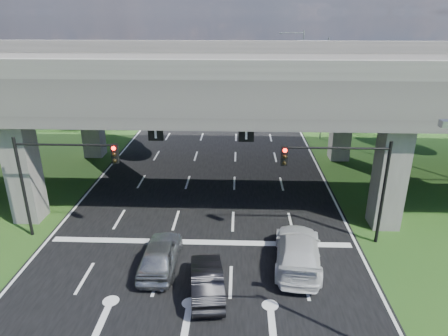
# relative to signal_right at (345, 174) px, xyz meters

# --- Properties ---
(ground) EXTENTS (160.00, 160.00, 0.00)m
(ground) POSITION_rel_signal_right_xyz_m (-7.82, -3.94, -4.19)
(ground) COLOR #1E4516
(ground) RESTS_ON ground
(road) EXTENTS (18.00, 120.00, 0.03)m
(road) POSITION_rel_signal_right_xyz_m (-7.82, 6.06, -4.17)
(road) COLOR black
(road) RESTS_ON ground
(overpass) EXTENTS (80.00, 15.00, 10.00)m
(overpass) POSITION_rel_signal_right_xyz_m (-7.82, 8.06, 3.73)
(overpass) COLOR #34312F
(overpass) RESTS_ON ground
(warehouse) EXTENTS (20.00, 10.00, 4.00)m
(warehouse) POSITION_rel_signal_right_xyz_m (-33.82, 31.06, -2.19)
(warehouse) COLOR #9E9E99
(warehouse) RESTS_ON ground
(signal_right) EXTENTS (5.76, 0.54, 6.00)m
(signal_right) POSITION_rel_signal_right_xyz_m (0.00, 0.00, 0.00)
(signal_right) COLOR black
(signal_right) RESTS_ON ground
(signal_left) EXTENTS (5.76, 0.54, 6.00)m
(signal_left) POSITION_rel_signal_right_xyz_m (-15.65, 0.00, 0.00)
(signal_left) COLOR black
(signal_left) RESTS_ON ground
(streetlight_far) EXTENTS (3.38, 0.25, 10.00)m
(streetlight_far) POSITION_rel_signal_right_xyz_m (2.27, 20.06, 1.66)
(streetlight_far) COLOR gray
(streetlight_far) RESTS_ON ground
(streetlight_beyond) EXTENTS (3.38, 0.25, 10.00)m
(streetlight_beyond) POSITION_rel_signal_right_xyz_m (2.27, 36.06, 1.66)
(streetlight_beyond) COLOR gray
(streetlight_beyond) RESTS_ON ground
(tree_left_near) EXTENTS (4.50, 4.50, 7.80)m
(tree_left_near) POSITION_rel_signal_right_xyz_m (-21.78, 22.06, 0.63)
(tree_left_near) COLOR black
(tree_left_near) RESTS_ON ground
(tree_left_mid) EXTENTS (3.91, 3.90, 6.76)m
(tree_left_mid) POSITION_rel_signal_right_xyz_m (-24.78, 30.06, -0.01)
(tree_left_mid) COLOR black
(tree_left_mid) RESTS_ON ground
(tree_left_far) EXTENTS (4.80, 4.80, 8.32)m
(tree_left_far) POSITION_rel_signal_right_xyz_m (-20.78, 38.06, 0.95)
(tree_left_far) COLOR black
(tree_left_far) RESTS_ON ground
(tree_right_near) EXTENTS (4.20, 4.20, 7.28)m
(tree_right_near) POSITION_rel_signal_right_xyz_m (5.22, 24.06, 0.31)
(tree_right_near) COLOR black
(tree_right_near) RESTS_ON ground
(tree_right_mid) EXTENTS (3.91, 3.90, 6.76)m
(tree_right_mid) POSITION_rel_signal_right_xyz_m (8.22, 32.06, -0.01)
(tree_right_mid) COLOR black
(tree_right_mid) RESTS_ON ground
(tree_right_far) EXTENTS (4.50, 4.50, 7.80)m
(tree_right_far) POSITION_rel_signal_right_xyz_m (4.22, 40.06, 0.63)
(tree_right_far) COLOR black
(tree_right_far) RESTS_ON ground
(car_silver) EXTENTS (1.82, 4.53, 1.54)m
(car_silver) POSITION_rel_signal_right_xyz_m (-9.62, -2.88, -3.38)
(car_silver) COLOR #9B9EA3
(car_silver) RESTS_ON road
(car_dark) EXTENTS (1.94, 4.30, 1.37)m
(car_dark) POSITION_rel_signal_right_xyz_m (-7.10, -4.78, -3.47)
(car_dark) COLOR black
(car_dark) RESTS_ON road
(car_white) EXTENTS (2.87, 5.82, 1.63)m
(car_white) POSITION_rel_signal_right_xyz_m (-2.62, -2.34, -3.34)
(car_white) COLOR silver
(car_white) RESTS_ON road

